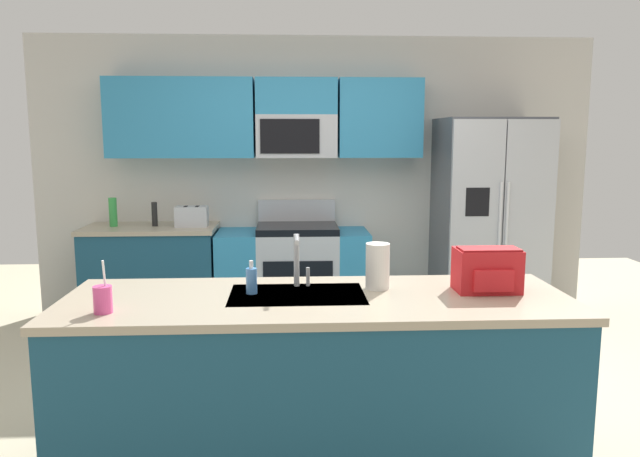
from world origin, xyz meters
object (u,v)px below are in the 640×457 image
drink_cup_pink (103,299)px  paper_towel_roll (378,266)px  pepper_mill (155,214)px  bottle_green (113,212)px  sink_faucet (298,256)px  range_oven (293,274)px  toaster (192,216)px  refrigerator (488,222)px  soap_dispenser (251,280)px  backpack (487,269)px

drink_cup_pink → paper_towel_roll: (1.30, 0.37, 0.06)m
pepper_mill → bottle_green: 0.36m
sink_faucet → range_oven: bearing=90.2°
paper_towel_roll → toaster: bearing=120.1°
refrigerator → paper_towel_roll: (-1.34, -2.25, 0.09)m
pepper_mill → bottle_green: bottle_green is taller
toaster → drink_cup_pink: (0.01, -2.64, -0.03)m
range_oven → toaster: bearing=-176.6°
sink_faucet → bottle_green: bearing=125.2°
pepper_mill → sink_faucet: sink_faucet is taller
toaster → drink_cup_pink: size_ratio=1.15×
toaster → sink_faucet: 2.39m
refrigerator → toaster: size_ratio=6.61×
toaster → pepper_mill: 0.34m
bottle_green → paper_towel_roll: size_ratio=1.06×
bottle_green → paper_towel_roll: (2.01, -2.32, -0.01)m
range_oven → soap_dispenser: size_ratio=8.00×
pepper_mill → sink_faucet: size_ratio=0.76×
pepper_mill → bottle_green: size_ratio=0.84×
bottle_green → sink_faucet: size_ratio=0.90×
toaster → bottle_green: bearing=175.8°
refrigerator → range_oven: bearing=177.7°
toaster → sink_faucet: sink_faucet is taller
pepper_mill → bottle_green: (-0.36, 0.00, 0.02)m
range_oven → toaster: range_oven is taller
pepper_mill → refrigerator: bearing=-1.3°
soap_dispenser → paper_towel_roll: bearing=5.6°
soap_dispenser → bottle_green: bearing=119.7°
toaster → soap_dispenser: size_ratio=1.65×
toaster → backpack: bearing=-51.5°
paper_towel_roll → pepper_mill: bearing=125.4°
range_oven → soap_dispenser: (-0.23, -2.38, 0.53)m
sink_faucet → backpack: 0.98m
range_oven → toaster: size_ratio=4.86×
refrigerator → toaster: 2.66m
pepper_mill → soap_dispenser: pepper_mill is taller
sink_faucet → soap_dispenser: bearing=-154.1°
pepper_mill → sink_faucet: bearing=-61.4°
toaster → paper_towel_roll: 2.62m
toaster → backpack: (1.87, -2.35, 0.03)m
range_oven → drink_cup_pink: 2.88m
toaster → drink_cup_pink: 2.64m
drink_cup_pink → backpack: (1.85, 0.29, 0.05)m
range_oven → bottle_green: (-1.59, -0.00, 0.58)m
refrigerator → paper_towel_roll: size_ratio=7.71×
range_oven → sink_faucet: bearing=-89.8°
refrigerator → sink_faucet: 2.82m
refrigerator → pepper_mill: bearing=178.7°
toaster → soap_dispenser: bearing=-74.1°
range_oven → backpack: size_ratio=4.25×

